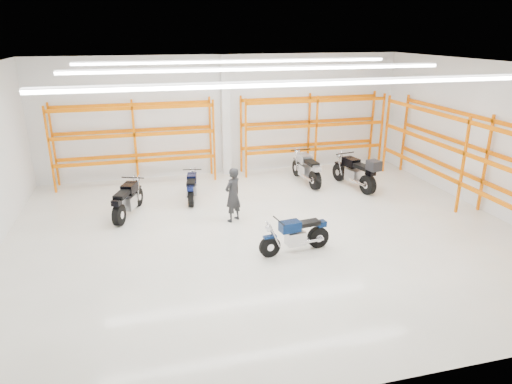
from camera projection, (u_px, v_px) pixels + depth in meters
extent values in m
plane|color=beige|center=(267.00, 233.00, 12.70)|extent=(14.00, 14.00, 0.00)
cube|color=white|center=(225.00, 116.00, 17.42)|extent=(14.00, 0.02, 4.50)
cube|color=white|center=(384.00, 259.00, 6.48)|extent=(14.00, 0.02, 4.50)
cube|color=white|center=(493.00, 139.00, 13.61)|extent=(0.02, 12.00, 4.50)
cube|color=white|center=(269.00, 66.00, 11.20)|extent=(14.00, 12.00, 0.02)
cube|color=white|center=(313.00, 83.00, 8.49)|extent=(10.00, 0.22, 0.10)
cube|color=white|center=(263.00, 68.00, 11.69)|extent=(10.00, 0.22, 0.10)
cube|color=white|center=(238.00, 61.00, 14.42)|extent=(10.00, 0.22, 0.10)
cylinder|color=black|center=(270.00, 247.00, 11.27)|extent=(0.56, 0.19, 0.55)
cylinder|color=black|center=(318.00, 237.00, 11.76)|extent=(0.58, 0.24, 0.56)
cylinder|color=silver|center=(270.00, 247.00, 11.27)|extent=(0.20, 0.15, 0.18)
cylinder|color=silver|center=(318.00, 237.00, 11.76)|extent=(0.22, 0.21, 0.20)
cube|color=#08193F|center=(270.00, 237.00, 11.18)|extent=(0.34, 0.18, 0.05)
cube|color=#B7B7BC|center=(295.00, 238.00, 11.49)|extent=(0.52, 0.39, 0.35)
cube|color=#A5A5AA|center=(307.00, 239.00, 11.65)|extent=(0.65, 0.20, 0.07)
cube|color=#08193F|center=(290.00, 226.00, 11.32)|extent=(0.55, 0.38, 0.26)
cube|color=black|center=(308.00, 223.00, 11.50)|extent=(0.63, 0.36, 0.11)
cube|color=#08193F|center=(321.00, 223.00, 11.67)|extent=(0.26, 0.23, 0.15)
cylinder|color=black|center=(279.00, 221.00, 11.14)|extent=(0.12, 0.64, 0.03)
sphere|color=silver|center=(269.00, 228.00, 11.08)|extent=(0.17, 0.17, 0.17)
cylinder|color=silver|center=(311.00, 241.00, 11.53)|extent=(0.69, 0.18, 0.08)
cylinder|color=black|center=(138.00, 197.00, 14.53)|extent=(0.33, 0.61, 0.61)
cylinder|color=black|center=(119.00, 215.00, 13.10)|extent=(0.40, 0.66, 0.63)
cylinder|color=silver|center=(138.00, 197.00, 14.53)|extent=(0.21, 0.24, 0.20)
cylinder|color=silver|center=(119.00, 215.00, 13.10)|extent=(0.27, 0.28, 0.22)
cube|color=black|center=(137.00, 188.00, 14.43)|extent=(0.27, 0.40, 0.06)
cube|color=#B7B7BC|center=(128.00, 202.00, 13.75)|extent=(0.53, 0.63, 0.39)
cube|color=#A5A5AA|center=(124.00, 210.00, 13.42)|extent=(0.37, 0.71, 0.08)
cube|color=black|center=(129.00, 188.00, 13.79)|extent=(0.53, 0.66, 0.29)
cube|color=black|center=(122.00, 195.00, 13.26)|extent=(0.53, 0.74, 0.12)
cube|color=black|center=(116.00, 202.00, 12.88)|extent=(0.30, 0.33, 0.16)
cylinder|color=black|center=(133.00, 178.00, 14.04)|extent=(0.68, 0.29, 0.04)
sphere|color=silver|center=(137.00, 180.00, 14.38)|extent=(0.19, 0.19, 0.19)
cylinder|color=silver|center=(118.00, 210.00, 13.40)|extent=(0.36, 0.75, 0.09)
cylinder|color=black|center=(193.00, 185.00, 15.77)|extent=(0.20, 0.54, 0.53)
cylinder|color=black|center=(191.00, 198.00, 14.52)|extent=(0.26, 0.57, 0.55)
cylinder|color=silver|center=(193.00, 185.00, 15.77)|extent=(0.15, 0.20, 0.18)
cylinder|color=silver|center=(191.00, 198.00, 14.52)|extent=(0.21, 0.22, 0.19)
cube|color=#0B133D|center=(193.00, 178.00, 15.68)|extent=(0.19, 0.34, 0.05)
cube|color=#B7B7BC|center=(192.00, 189.00, 15.08)|extent=(0.40, 0.51, 0.34)
cube|color=#A5A5AA|center=(192.00, 195.00, 14.80)|extent=(0.22, 0.63, 0.07)
cube|color=#0B133D|center=(192.00, 178.00, 15.12)|extent=(0.39, 0.54, 0.25)
cube|color=black|center=(191.00, 182.00, 14.66)|extent=(0.37, 0.62, 0.11)
cube|color=#0B133D|center=(190.00, 188.00, 14.33)|extent=(0.23, 0.26, 0.14)
cylinder|color=black|center=(192.00, 169.00, 15.34)|extent=(0.61, 0.14, 0.03)
sphere|color=silver|center=(193.00, 171.00, 15.64)|extent=(0.17, 0.17, 0.17)
cylinder|color=silver|center=(187.00, 195.00, 14.76)|extent=(0.20, 0.67, 0.08)
cylinder|color=black|center=(297.00, 168.00, 17.54)|extent=(0.17, 0.66, 0.66)
cylinder|color=black|center=(315.00, 180.00, 16.06)|extent=(0.24, 0.69, 0.68)
cylinder|color=silver|center=(297.00, 168.00, 17.54)|extent=(0.17, 0.23, 0.22)
cylinder|color=silver|center=(315.00, 180.00, 16.06)|extent=(0.23, 0.25, 0.24)
cube|color=#9B9BA1|center=(297.00, 160.00, 17.43)|extent=(0.19, 0.40, 0.07)
cube|color=#B7B7BC|center=(306.00, 171.00, 16.73)|extent=(0.43, 0.59, 0.42)
cube|color=#A5A5AA|center=(311.00, 177.00, 16.39)|extent=(0.18, 0.77, 0.09)
cube|color=#9B9BA1|center=(304.00, 158.00, 16.77)|extent=(0.41, 0.63, 0.31)
cube|color=black|center=(311.00, 163.00, 16.22)|extent=(0.37, 0.74, 0.13)
cube|color=#9B9BA1|center=(317.00, 169.00, 15.83)|extent=(0.26, 0.30, 0.18)
cylinder|color=black|center=(301.00, 150.00, 17.02)|extent=(0.77, 0.08, 0.04)
sphere|color=silver|center=(297.00, 152.00, 17.37)|extent=(0.21, 0.21, 0.21)
cylinder|color=silver|center=(307.00, 178.00, 16.30)|extent=(0.15, 0.83, 0.10)
cylinder|color=black|center=(339.00, 172.00, 16.99)|extent=(0.26, 0.68, 0.66)
cylinder|color=black|center=(368.00, 185.00, 15.58)|extent=(0.33, 0.71, 0.69)
cylinder|color=silver|center=(339.00, 172.00, 16.99)|extent=(0.20, 0.25, 0.22)
cylinder|color=silver|center=(368.00, 185.00, 15.58)|extent=(0.27, 0.28, 0.24)
cube|color=black|center=(340.00, 164.00, 16.88)|extent=(0.24, 0.42, 0.07)
cube|color=#B7B7BC|center=(354.00, 175.00, 16.22)|extent=(0.50, 0.64, 0.42)
cube|color=#A5A5AA|center=(361.00, 181.00, 15.90)|extent=(0.28, 0.79, 0.09)
cube|color=black|center=(351.00, 162.00, 16.24)|extent=(0.49, 0.68, 0.31)
cube|color=black|center=(362.00, 167.00, 15.72)|extent=(0.47, 0.78, 0.13)
cube|color=black|center=(371.00, 173.00, 15.36)|extent=(0.30, 0.33, 0.18)
cylinder|color=black|center=(345.00, 153.00, 16.48)|extent=(0.77, 0.19, 0.04)
sphere|color=silver|center=(339.00, 156.00, 16.82)|extent=(0.21, 0.21, 0.21)
cylinder|color=silver|center=(358.00, 182.00, 15.79)|extent=(0.26, 0.83, 0.10)
cube|color=black|center=(374.00, 165.00, 15.15)|extent=(0.45, 0.49, 0.33)
imported|color=black|center=(233.00, 195.00, 13.25)|extent=(0.71, 0.67, 1.62)
cube|color=white|center=(226.00, 116.00, 17.26)|extent=(0.32, 0.32, 4.50)
cube|color=orange|center=(53.00, 145.00, 16.10)|extent=(0.07, 0.07, 3.00)
cube|color=orange|center=(50.00, 150.00, 15.37)|extent=(0.07, 0.07, 3.00)
cube|color=orange|center=(135.00, 140.00, 16.76)|extent=(0.07, 0.07, 3.00)
cube|color=orange|center=(135.00, 146.00, 16.03)|extent=(0.07, 0.07, 3.00)
cube|color=orange|center=(210.00, 136.00, 17.42)|extent=(0.07, 0.07, 3.00)
cube|color=orange|center=(214.00, 141.00, 16.69)|extent=(0.07, 0.07, 3.00)
cube|color=orange|center=(136.00, 155.00, 16.95)|extent=(5.60, 0.07, 0.12)
cube|color=orange|center=(137.00, 161.00, 16.22)|extent=(5.60, 0.07, 0.12)
cube|color=orange|center=(134.00, 130.00, 16.63)|extent=(5.60, 0.07, 0.12)
cube|color=orange|center=(134.00, 135.00, 15.90)|extent=(5.60, 0.07, 0.12)
cube|color=orange|center=(132.00, 105.00, 16.32)|extent=(5.60, 0.07, 0.12)
cube|color=orange|center=(132.00, 108.00, 15.59)|extent=(5.60, 0.07, 0.12)
cube|color=orange|center=(241.00, 135.00, 17.71)|extent=(0.07, 0.07, 3.00)
cube|color=orange|center=(246.00, 139.00, 16.98)|extent=(0.07, 0.07, 3.00)
cube|color=orange|center=(309.00, 131.00, 18.37)|extent=(0.07, 0.07, 3.00)
cube|color=orange|center=(316.00, 135.00, 17.64)|extent=(0.07, 0.07, 3.00)
cube|color=orange|center=(372.00, 127.00, 19.03)|extent=(0.07, 0.07, 3.00)
cube|color=orange|center=(381.00, 131.00, 18.30)|extent=(0.07, 0.07, 3.00)
cube|color=orange|center=(308.00, 144.00, 18.56)|extent=(5.60, 0.07, 0.12)
cube|color=orange|center=(315.00, 149.00, 17.83)|extent=(5.60, 0.07, 0.12)
cube|color=orange|center=(309.00, 122.00, 18.24)|extent=(5.60, 0.07, 0.12)
cube|color=orange|center=(317.00, 125.00, 17.51)|extent=(5.60, 0.07, 0.12)
cube|color=orange|center=(310.00, 98.00, 17.93)|extent=(5.60, 0.07, 0.12)
cube|color=orange|center=(318.00, 101.00, 17.20)|extent=(5.60, 0.07, 0.12)
cube|color=orange|center=(486.00, 164.00, 13.83)|extent=(0.07, 0.07, 3.00)
cube|color=orange|center=(463.00, 166.00, 13.64)|extent=(0.07, 0.07, 3.00)
cube|color=orange|center=(404.00, 133.00, 17.93)|extent=(0.07, 0.07, 3.00)
cube|color=orange|center=(386.00, 134.00, 17.74)|extent=(0.07, 0.07, 3.00)
cube|color=orange|center=(482.00, 181.00, 14.02)|extent=(0.07, 9.00, 0.12)
cube|color=orange|center=(460.00, 183.00, 13.83)|extent=(0.07, 9.00, 0.12)
cube|color=orange|center=(488.00, 152.00, 13.70)|extent=(0.07, 9.00, 0.12)
cube|color=orange|center=(465.00, 154.00, 13.51)|extent=(0.07, 9.00, 0.12)
cube|color=orange|center=(493.00, 121.00, 13.39)|extent=(0.07, 9.00, 0.12)
cube|color=orange|center=(470.00, 122.00, 13.20)|extent=(0.07, 9.00, 0.12)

